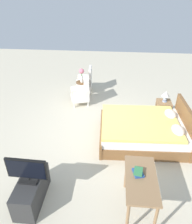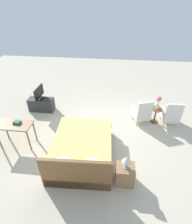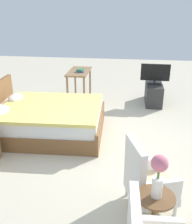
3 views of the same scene
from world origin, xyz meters
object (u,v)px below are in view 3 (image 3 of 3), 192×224
at_px(armchair_by_window_right, 147,182).
at_px(tv_flatscreen, 155,74).
at_px(tv_stand, 153,93).
at_px(book_stack, 80,70).
at_px(side_table, 154,212).
at_px(vanity_desk, 79,75).
at_px(bed, 45,119).
at_px(flower_vase, 159,172).

bearing_deg(armchair_by_window_right, tv_flatscreen, -5.04).
relative_size(tv_stand, book_stack, 3.98).
xyz_separation_m(armchair_by_window_right, side_table, (-0.49, -0.05, -0.02)).
bearing_deg(vanity_desk, armchair_by_window_right, -157.48).
bearing_deg(bed, flower_vase, -139.90).
distance_m(bed, flower_vase, 3.05).
bearing_deg(bed, tv_stand, -47.40).
relative_size(flower_vase, vanity_desk, 0.46).
distance_m(tv_stand, vanity_desk, 1.97).
bearing_deg(tv_flatscreen, vanity_desk, 90.16).
height_order(bed, tv_flatscreen, tv_flatscreen).
xyz_separation_m(bed, book_stack, (1.94, -0.34, 0.51)).
height_order(side_table, tv_flatscreen, tv_flatscreen).
height_order(side_table, book_stack, book_stack).
bearing_deg(flower_vase, tv_flatscreen, -3.76).
xyz_separation_m(side_table, vanity_desk, (4.32, 1.64, 0.30)).
bearing_deg(book_stack, flower_vase, -159.36).
bearing_deg(bed, book_stack, -9.80).
xyz_separation_m(bed, side_table, (-2.29, -1.93, 0.06)).
distance_m(bed, side_table, 2.99).
relative_size(vanity_desk, book_stack, 4.32).
height_order(vanity_desk, book_stack, book_stack).
distance_m(side_table, tv_stand, 4.34).
bearing_deg(tv_flatscreen, flower_vase, 176.24).
height_order(bed, side_table, bed).
height_order(armchair_by_window_right, book_stack, armchair_by_window_right).
relative_size(bed, tv_flatscreen, 3.07).
height_order(tv_flatscreen, vanity_desk, tv_flatscreen).
bearing_deg(tv_stand, vanity_desk, 90.09).
relative_size(tv_stand, tv_flatscreen, 1.34).
relative_size(bed, side_table, 3.86).
bearing_deg(book_stack, armchair_by_window_right, -157.65).
xyz_separation_m(tv_stand, book_stack, (-0.09, 1.88, 0.56)).
distance_m(tv_stand, book_stack, 1.96).
height_order(tv_stand, vanity_desk, vanity_desk).
bearing_deg(book_stack, side_table, -159.36).
xyz_separation_m(armchair_by_window_right, tv_flatscreen, (3.84, -0.34, 0.39)).
bearing_deg(side_table, flower_vase, 0.00).
distance_m(armchair_by_window_right, tv_flatscreen, 3.87).
bearing_deg(flower_vase, bed, 40.10).
xyz_separation_m(bed, armchair_by_window_right, (-1.80, -1.87, 0.08)).
distance_m(bed, vanity_desk, 2.08).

